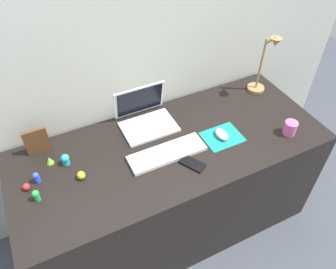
{
  "coord_description": "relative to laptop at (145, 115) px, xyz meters",
  "views": [
    {
      "loc": [
        -0.56,
        -1.1,
        2.02
      ],
      "look_at": [
        -0.02,
        0.0,
        0.83
      ],
      "focal_mm": 35.42,
      "sensor_mm": 36.0,
      "label": 1
    }
  ],
  "objects": [
    {
      "name": "toy_figurine_red",
      "position": [
        -0.69,
        -0.19,
        -0.04
      ],
      "size": [
        0.03,
        0.03,
        0.04
      ],
      "primitive_type": "ellipsoid",
      "color": "red",
      "rests_on": "desk"
    },
    {
      "name": "desk_lamp",
      "position": [
        0.77,
        -0.05,
        0.14
      ],
      "size": [
        0.11,
        0.16,
        0.4
      ],
      "color": "#A5844C",
      "rests_on": "desk"
    },
    {
      "name": "toy_figurine_cyan",
      "position": [
        -0.48,
        -0.12,
        -0.02
      ],
      "size": [
        0.04,
        0.04,
        0.06
      ],
      "color": "#28B7CC",
      "rests_on": "desk"
    },
    {
      "name": "picture_frame",
      "position": [
        -0.59,
        0.03,
        0.02
      ],
      "size": [
        0.12,
        0.02,
        0.15
      ],
      "primitive_type": "cube",
      "color": "brown",
      "rests_on": "desk"
    },
    {
      "name": "mousepad",
      "position": [
        0.33,
        -0.3,
        -0.05
      ],
      "size": [
        0.21,
        0.17,
        0.0
      ],
      "primitive_type": "cube",
      "color": "teal",
      "rests_on": "desk"
    },
    {
      "name": "cell_phone",
      "position": [
        0.09,
        -0.4,
        -0.05
      ],
      "size": [
        0.12,
        0.14,
        0.01
      ],
      "primitive_type": "cube",
      "rotation": [
        0.0,
        0.0,
        0.51
      ],
      "color": "black",
      "rests_on": "desk"
    },
    {
      "name": "toy_figurine_green",
      "position": [
        -0.66,
        -0.28,
        -0.02
      ],
      "size": [
        0.03,
        0.03,
        0.06
      ],
      "color": "green",
      "rests_on": "desk"
    },
    {
      "name": "back_wall",
      "position": [
        0.05,
        0.16,
        -0.05
      ],
      "size": [
        2.91,
        0.05,
        1.49
      ],
      "primitive_type": "cube",
      "color": "beige",
      "rests_on": "ground_plane"
    },
    {
      "name": "keyboard",
      "position": [
        0.0,
        -0.28,
        -0.04
      ],
      "size": [
        0.41,
        0.13,
        0.02
      ],
      "primitive_type": "cube",
      "color": "white",
      "rests_on": "desk"
    },
    {
      "name": "toy_figurine_blue",
      "position": [
        -0.64,
        -0.17,
        -0.02
      ],
      "size": [
        0.03,
        0.03,
        0.06
      ],
      "color": "blue",
      "rests_on": "desk"
    },
    {
      "name": "mouse",
      "position": [
        0.33,
        -0.3,
        -0.03
      ],
      "size": [
        0.06,
        0.1,
        0.03
      ],
      "primitive_type": "ellipsoid",
      "color": "white",
      "rests_on": "mousepad"
    },
    {
      "name": "desk",
      "position": [
        0.05,
        -0.24,
        -0.42
      ],
      "size": [
        1.71,
        0.7,
        0.74
      ],
      "primitive_type": "cube",
      "color": "black",
      "rests_on": "ground_plane"
    },
    {
      "name": "ground_plane",
      "position": [
        0.05,
        -0.24,
        -0.79
      ],
      "size": [
        6.0,
        6.0,
        0.0
      ],
      "primitive_type": "plane",
      "color": "#474C56"
    },
    {
      "name": "laptop",
      "position": [
        0.0,
        0.0,
        0.0
      ],
      "size": [
        0.3,
        0.25,
        0.21
      ],
      "color": "white",
      "rests_on": "desk"
    },
    {
      "name": "toy_figurine_yellow",
      "position": [
        -0.44,
        -0.24,
        -0.03
      ],
      "size": [
        0.04,
        0.04,
        0.04
      ],
      "primitive_type": "ellipsoid",
      "color": "yellow",
      "rests_on": "desk"
    },
    {
      "name": "toy_figurine_lime",
      "position": [
        -0.56,
        -0.07,
        -0.03
      ],
      "size": [
        0.04,
        0.04,
        0.04
      ],
      "primitive_type": "cone",
      "color": "#8CDB33",
      "rests_on": "desk"
    },
    {
      "name": "coffee_mug",
      "position": [
        0.68,
        -0.44,
        -0.01
      ],
      "size": [
        0.07,
        0.07,
        0.08
      ],
      "primitive_type": "cylinder",
      "color": "pink",
      "rests_on": "desk"
    }
  ]
}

